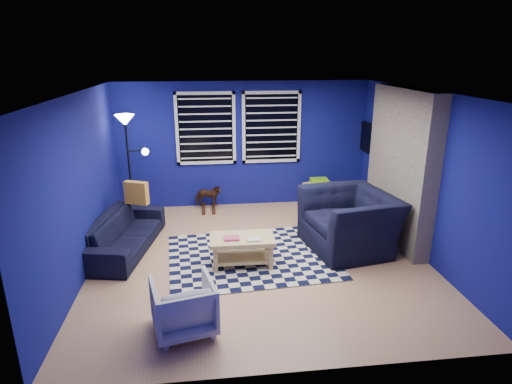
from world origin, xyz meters
TOP-DOWN VIEW (x-y plane):
  - floor at (0.00, 0.00)m, footprint 5.00×5.00m
  - ceiling at (0.00, 0.00)m, footprint 5.00×5.00m
  - wall_back at (0.00, 2.50)m, footprint 5.00×0.00m
  - wall_left at (-2.50, 0.00)m, footprint 0.00×5.00m
  - wall_right at (2.50, 0.00)m, footprint 0.00×5.00m
  - fireplace at (2.36, 0.50)m, footprint 0.65×2.00m
  - window_left at (-0.75, 2.46)m, footprint 1.17×0.06m
  - window_right at (0.55, 2.46)m, footprint 1.17×0.06m
  - tv at (2.45, 2.00)m, footprint 0.07×1.00m
  - rug at (-0.12, 0.05)m, footprint 2.65×2.20m
  - sofa at (-2.10, 0.55)m, footprint 2.08×1.12m
  - armchair_big at (1.47, 0.19)m, footprint 1.61×1.47m
  - armchair_bent at (-1.08, -1.68)m, footprint 0.80×0.82m
  - rocking_horse at (-0.75, 2.23)m, footprint 0.33×0.56m
  - coffee_table at (-0.29, -0.20)m, footprint 0.95×0.56m
  - cabinet at (1.52, 2.25)m, footprint 0.68×0.59m
  - floor_lamp at (-2.13, 1.79)m, footprint 0.54×0.33m
  - throw_pillow at (-1.95, 1.12)m, footprint 0.42×0.27m

SIDE VIEW (x-z plane):
  - floor at x=0.00m, z-range 0.00..0.00m
  - rug at x=-0.12m, z-range 0.00..0.02m
  - cabinet at x=1.52m, z-range -0.03..0.54m
  - sofa at x=-2.10m, z-range 0.00..0.58m
  - rocking_horse at x=-0.75m, z-range 0.07..0.51m
  - armchair_bent at x=-1.08m, z-range 0.00..0.62m
  - coffee_table at x=-0.29m, z-range 0.09..0.56m
  - armchair_big at x=1.47m, z-range 0.00..0.92m
  - throw_pillow at x=-1.95m, z-range 0.58..0.96m
  - fireplace at x=2.36m, z-range -0.05..2.45m
  - wall_back at x=0.00m, z-range -1.25..3.75m
  - wall_left at x=-2.50m, z-range -1.25..3.75m
  - wall_right at x=2.50m, z-range -1.25..3.75m
  - tv at x=2.45m, z-range 1.11..1.69m
  - window_left at x=-0.75m, z-range 0.89..2.31m
  - window_right at x=0.55m, z-range 0.89..2.31m
  - floor_lamp at x=-2.13m, z-range 0.63..2.62m
  - ceiling at x=0.00m, z-range 2.50..2.50m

